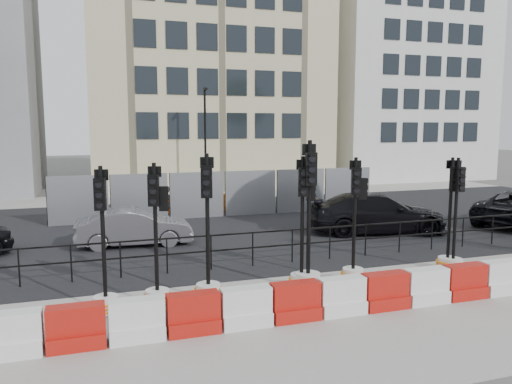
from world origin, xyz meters
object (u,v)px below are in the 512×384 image
object	(u,v)px
traffic_signal_d	(302,259)
car_c	(377,213)
traffic_signal_a	(105,284)
traffic_signal_h	(454,249)

from	to	relation	value
traffic_signal_d	car_c	xyz separation A→B (m)	(5.23, 5.15, -0.03)
traffic_signal_a	traffic_signal_h	xyz separation A→B (m)	(9.06, 0.23, -0.01)
traffic_signal_a	traffic_signal_d	size ratio (longest dim) A/B	0.97
traffic_signal_h	car_c	world-z (taller)	traffic_signal_h
traffic_signal_a	traffic_signal_h	distance (m)	9.07
traffic_signal_a	traffic_signal_h	size ratio (longest dim) A/B	1.01
traffic_signal_d	car_c	world-z (taller)	traffic_signal_d
traffic_signal_a	car_c	distance (m)	11.12
traffic_signal_a	traffic_signal_d	bearing A→B (deg)	16.08
traffic_signal_h	traffic_signal_a	bearing A→B (deg)	-176.10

